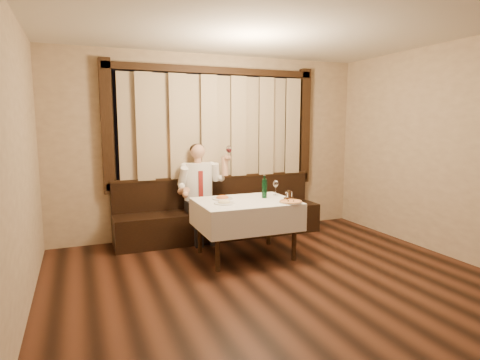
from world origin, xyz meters
name	(u,v)px	position (x,y,z in m)	size (l,w,h in m)	color
room	(271,147)	(0.00, 0.97, 1.50)	(5.01, 6.01, 2.81)	black
banquette	(220,217)	(0.00, 2.72, 0.31)	(3.20, 0.61, 0.94)	black
dining_table	(246,208)	(0.00, 1.70, 0.65)	(1.27, 0.97, 0.76)	black
pizza	(291,202)	(0.47, 1.35, 0.77)	(0.30, 0.30, 0.03)	white
pasta_red	(222,196)	(-0.25, 1.91, 0.79)	(0.27, 0.27, 0.09)	white
pasta_cream	(224,201)	(-0.33, 1.61, 0.79)	(0.26, 0.26, 0.09)	white
green_bottle	(264,188)	(0.30, 1.77, 0.89)	(0.07, 0.07, 0.32)	#0D3E1E
table_wine_glass	(276,184)	(0.53, 1.89, 0.91)	(0.08, 0.08, 0.21)	white
cruet_caddy	(289,197)	(0.53, 1.51, 0.80)	(0.13, 0.09, 0.13)	black
seated_man	(200,185)	(-0.34, 2.63, 0.84)	(0.81, 0.60, 1.45)	black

